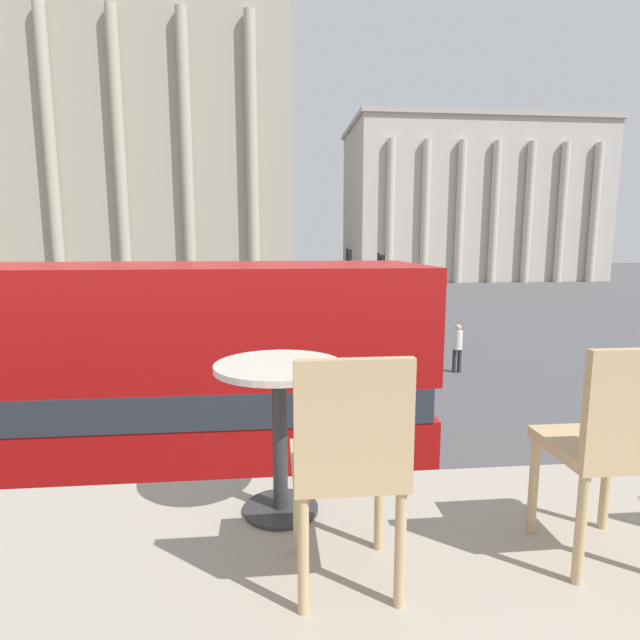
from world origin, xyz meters
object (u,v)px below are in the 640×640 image
(plaza_building_right, at_px, (468,203))
(traffic_light_far, at_px, (348,272))
(pedestrian_red, at_px, (285,300))
(plaza_building_left, at_px, (109,143))
(traffic_light_near, at_px, (358,311))
(double_decker_bus, at_px, (60,395))
(traffic_light_mid, at_px, (380,284))
(pedestrian_olive, at_px, (418,306))
(cafe_dining_table, at_px, (280,404))
(pedestrian_yellow, at_px, (283,292))
(car_navy, at_px, (339,315))
(pedestrian_white, at_px, (457,345))
(cafe_chair_0, at_px, (348,459))
(cafe_chair_1, at_px, (612,442))

(plaza_building_right, bearing_deg, traffic_light_far, -122.07)
(traffic_light_far, bearing_deg, pedestrian_red, 161.33)
(plaza_building_left, xyz_separation_m, traffic_light_near, (16.45, -32.63, -10.57))
(double_decker_bus, distance_m, traffic_light_mid, 16.77)
(traffic_light_far, bearing_deg, pedestrian_olive, -29.90)
(plaza_building_right, xyz_separation_m, pedestrian_olive, (-16.22, -33.90, -8.28))
(double_decker_bus, xyz_separation_m, plaza_building_right, (27.46, 53.98, 6.87))
(cafe_dining_table, distance_m, plaza_building_left, 47.85)
(pedestrian_yellow, height_order, pedestrian_olive, pedestrian_yellow)
(car_navy, xyz_separation_m, pedestrian_white, (2.87, -9.40, 0.27))
(traffic_light_far, bearing_deg, pedestrian_yellow, 124.83)
(cafe_chair_0, bearing_deg, pedestrian_yellow, 85.89)
(cafe_dining_table, relative_size, pedestrian_yellow, 0.41)
(cafe_chair_1, height_order, pedestrian_yellow, cafe_chair_1)
(cafe_chair_1, distance_m, plaza_building_left, 48.73)
(cafe_dining_table, bearing_deg, pedestrian_olive, 71.84)
(double_decker_bus, relative_size, cafe_chair_0, 11.32)
(plaza_building_right, distance_m, traffic_light_mid, 44.30)
(cafe_chair_0, distance_m, plaza_building_right, 64.45)
(pedestrian_olive, bearing_deg, cafe_chair_1, 136.25)
(plaza_building_left, distance_m, pedestrian_white, 38.75)
(cafe_dining_table, bearing_deg, traffic_light_far, 80.56)
(car_navy, distance_m, pedestrian_red, 5.58)
(traffic_light_near, distance_m, traffic_light_far, 15.08)
(plaza_building_left, height_order, traffic_light_far, plaza_building_left)
(traffic_light_far, distance_m, pedestrian_yellow, 6.76)
(traffic_light_mid, bearing_deg, plaza_building_right, 63.42)
(cafe_dining_table, height_order, cafe_chair_1, cafe_chair_1)
(plaza_building_right, bearing_deg, plaza_building_left, -159.83)
(traffic_light_near, relative_size, pedestrian_yellow, 2.13)
(cafe_chair_1, height_order, plaza_building_left, plaza_building_left)
(double_decker_bus, distance_m, pedestrian_red, 23.81)
(double_decker_bus, distance_m, car_navy, 19.75)
(cafe_chair_0, distance_m, car_navy, 24.48)
(traffic_light_far, bearing_deg, cafe_chair_1, -96.66)
(cafe_chair_1, bearing_deg, traffic_light_mid, 76.59)
(car_navy, distance_m, pedestrian_olive, 4.96)
(double_decker_bus, distance_m, traffic_light_near, 9.14)
(cafe_chair_0, relative_size, plaza_building_right, 0.03)
(cafe_chair_0, bearing_deg, pedestrian_red, 85.68)
(cafe_chair_0, bearing_deg, plaza_building_right, 64.69)
(plaza_building_right, xyz_separation_m, car_navy, (-20.94, -35.41, -8.51))
(cafe_chair_1, xyz_separation_m, traffic_light_near, (1.23, 12.71, -1.26))
(car_navy, bearing_deg, cafe_chair_1, -125.94)
(pedestrian_red, xyz_separation_m, pedestrian_white, (5.55, -14.29, 0.01))
(double_decker_bus, relative_size, pedestrian_red, 6.16)
(traffic_light_near, xyz_separation_m, pedestrian_white, (3.84, 1.91, -1.49))
(traffic_light_near, bearing_deg, double_decker_bus, -127.42)
(pedestrian_red, bearing_deg, car_navy, -106.86)
(cafe_chair_0, bearing_deg, pedestrian_olive, 69.52)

